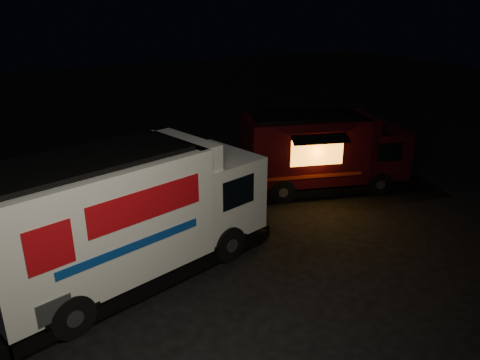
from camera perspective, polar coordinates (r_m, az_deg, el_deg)
name	(u,v)px	position (r m, az deg, el deg)	size (l,w,h in m)	color
ground	(199,285)	(11.45, -5.05, -12.64)	(80.00, 80.00, 0.00)	black
white_truck	(132,213)	(11.36, -12.98, -3.97)	(7.20, 2.46, 3.26)	silver
red_truck	(325,151)	(16.63, 10.27, 3.44)	(5.92, 2.18, 2.75)	#360911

